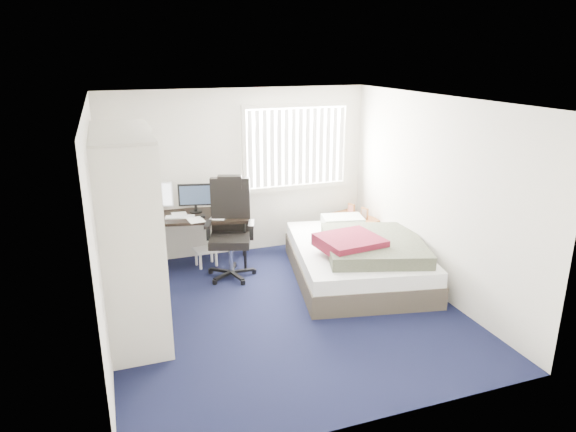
# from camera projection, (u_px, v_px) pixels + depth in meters

# --- Properties ---
(ground) EXTENTS (4.20, 4.20, 0.00)m
(ground) POSITION_uv_depth(u_px,v_px,m) (285.00, 310.00, 6.22)
(ground) COLOR black
(ground) RESTS_ON ground
(room_shell) EXTENTS (4.20, 4.20, 4.20)m
(room_shell) POSITION_uv_depth(u_px,v_px,m) (285.00, 190.00, 5.76)
(room_shell) COLOR silver
(room_shell) RESTS_ON ground
(window_assembly) EXTENTS (1.72, 0.09, 1.32)m
(window_assembly) POSITION_uv_depth(u_px,v_px,m) (297.00, 147.00, 7.85)
(window_assembly) COLOR white
(window_assembly) RESTS_ON ground
(closet) EXTENTS (0.64, 1.84, 2.22)m
(closet) POSITION_uv_depth(u_px,v_px,m) (130.00, 211.00, 5.52)
(closet) COLOR beige
(closet) RESTS_ON ground
(desk) EXTENTS (1.71, 1.07, 1.24)m
(desk) POSITION_uv_depth(u_px,v_px,m) (192.00, 213.00, 7.30)
(desk) COLOR black
(desk) RESTS_ON ground
(office_chair) EXTENTS (0.82, 0.82, 1.38)m
(office_chair) POSITION_uv_depth(u_px,v_px,m) (231.00, 238.00, 7.09)
(office_chair) COLOR black
(office_chair) RESTS_ON ground
(footstool) EXTENTS (0.37, 0.32, 0.27)m
(footstool) POSITION_uv_depth(u_px,v_px,m) (206.00, 252.00, 7.46)
(footstool) COLOR white
(footstool) RESTS_ON ground
(nightstand) EXTENTS (0.61, 0.85, 0.70)m
(nightstand) POSITION_uv_depth(u_px,v_px,m) (356.00, 220.00, 8.08)
(nightstand) COLOR brown
(nightstand) RESTS_ON ground
(bed) EXTENTS (2.07, 2.51, 0.72)m
(bed) POSITION_uv_depth(u_px,v_px,m) (358.00, 257.00, 7.03)
(bed) COLOR #3D362C
(bed) RESTS_ON ground
(pine_box) EXTENTS (0.50, 0.42, 0.32)m
(pine_box) POSITION_uv_depth(u_px,v_px,m) (145.00, 331.00, 5.44)
(pine_box) COLOR tan
(pine_box) RESTS_ON ground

